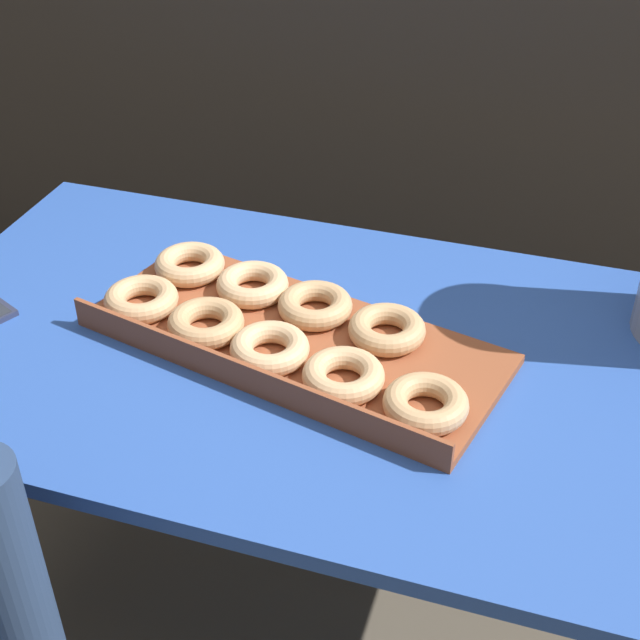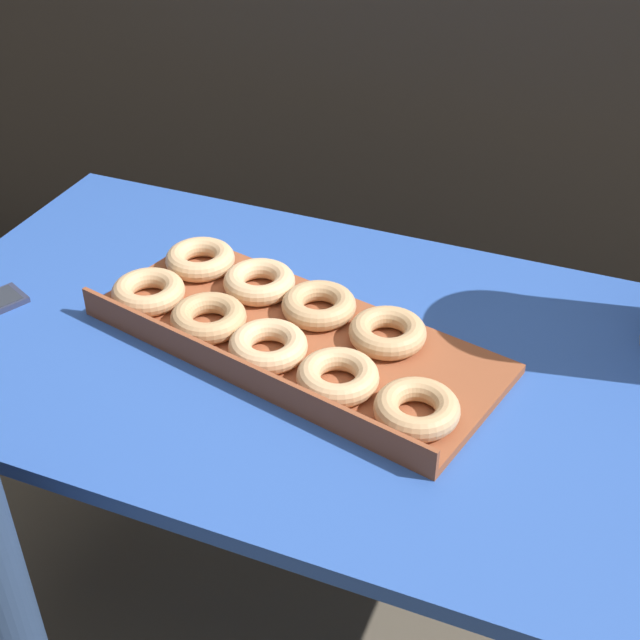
{
  "view_description": "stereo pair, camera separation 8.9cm",
  "coord_description": "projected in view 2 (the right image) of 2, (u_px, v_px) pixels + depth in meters",
  "views": [
    {
      "loc": [
        0.33,
        -1.09,
        1.6
      ],
      "look_at": [
        -0.02,
        0.0,
        0.79
      ],
      "focal_mm": 50.0,
      "sensor_mm": 36.0,
      "label": 1
    },
    {
      "loc": [
        0.41,
        -1.06,
        1.6
      ],
      "look_at": [
        -0.02,
        0.0,
        0.79
      ],
      "focal_mm": 50.0,
      "sensor_mm": 36.0,
      "label": 2
    }
  ],
  "objects": [
    {
      "name": "folding_table",
      "position": [
        331.0,
        374.0,
        1.46
      ],
      "size": [
        1.46,
        0.8,
        0.73
      ],
      "color": "#2D56B2",
      "rests_on": "ground"
    },
    {
      "name": "donut_box",
      "position": [
        284.0,
        329.0,
        1.44
      ],
      "size": [
        0.73,
        0.43,
        0.05
      ],
      "rotation": [
        0.0,
        0.0,
        -0.23
      ],
      "color": "brown",
      "rests_on": "folding_table"
    },
    {
      "name": "ground_plane",
      "position": [
        329.0,
        628.0,
        1.85
      ],
      "size": [
        12.0,
        12.0,
        0.0
      ],
      "primitive_type": "plane",
      "color": "brown"
    }
  ]
}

